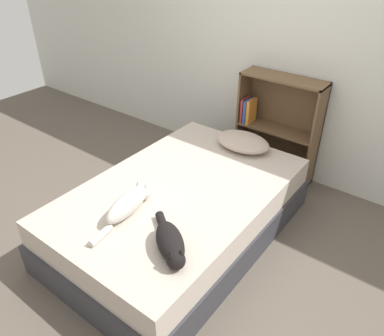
{
  "coord_description": "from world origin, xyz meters",
  "views": [
    {
      "loc": [
        1.5,
        -1.82,
        2.16
      ],
      "look_at": [
        0.0,
        0.15,
        0.58
      ],
      "focal_mm": 35.0,
      "sensor_mm": 36.0,
      "label": 1
    }
  ],
  "objects_px": {
    "bed": "(180,212)",
    "pillow": "(243,142)",
    "cat_dark": "(170,243)",
    "bookshelf": "(277,126)",
    "cat_light": "(129,203)"
  },
  "relations": [
    {
      "from": "cat_light",
      "to": "bookshelf",
      "type": "xyz_separation_m",
      "value": [
        0.26,
        1.77,
        -0.02
      ]
    },
    {
      "from": "bed",
      "to": "cat_dark",
      "type": "bearing_deg",
      "value": -56.04
    },
    {
      "from": "cat_dark",
      "to": "bookshelf",
      "type": "height_order",
      "value": "bookshelf"
    },
    {
      "from": "bed",
      "to": "cat_dark",
      "type": "height_order",
      "value": "cat_dark"
    },
    {
      "from": "cat_light",
      "to": "bookshelf",
      "type": "bearing_deg",
      "value": -16.57
    },
    {
      "from": "bed",
      "to": "pillow",
      "type": "bearing_deg",
      "value": 85.51
    },
    {
      "from": "cat_light",
      "to": "bed",
      "type": "bearing_deg",
      "value": -20.79
    },
    {
      "from": "bed",
      "to": "bookshelf",
      "type": "bearing_deg",
      "value": 83.16
    },
    {
      "from": "bed",
      "to": "pillow",
      "type": "relative_size",
      "value": 4.06
    },
    {
      "from": "bed",
      "to": "cat_dark",
      "type": "xyz_separation_m",
      "value": [
        0.38,
        -0.57,
        0.31
      ]
    },
    {
      "from": "cat_light",
      "to": "cat_dark",
      "type": "distance_m",
      "value": 0.49
    },
    {
      "from": "bed",
      "to": "cat_light",
      "type": "relative_size",
      "value": 3.25
    },
    {
      "from": "bed",
      "to": "bookshelf",
      "type": "relative_size",
      "value": 1.97
    },
    {
      "from": "bed",
      "to": "bookshelf",
      "type": "height_order",
      "value": "bookshelf"
    },
    {
      "from": "bed",
      "to": "bookshelf",
      "type": "distance_m",
      "value": 1.37
    }
  ]
}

